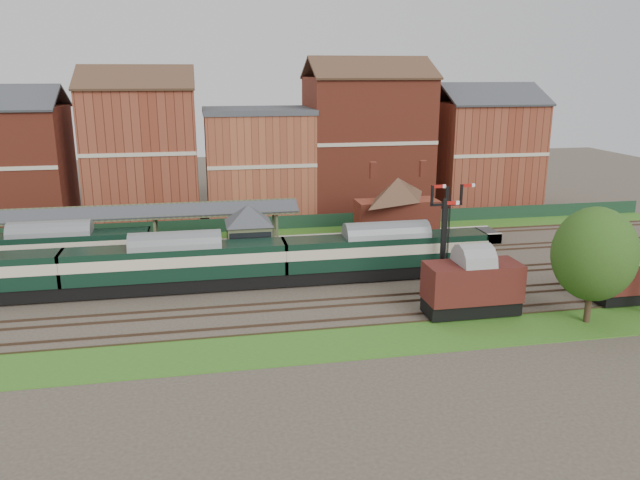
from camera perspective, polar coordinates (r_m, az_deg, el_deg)
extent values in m
plane|color=#473D33|center=(50.68, -2.71, -4.02)|extent=(160.00, 160.00, 0.00)
cube|color=#2D6619|center=(65.88, -4.74, 0.51)|extent=(90.00, 4.50, 0.06)
cube|color=#2D6619|center=(39.68, -0.15, -9.59)|extent=(90.00, 5.00, 0.06)
cube|color=#193823|center=(67.63, -4.94, 1.53)|extent=(90.00, 0.12, 1.50)
cube|color=#2D2D2D|center=(59.40, -8.87, -0.78)|extent=(55.00, 3.40, 1.00)
cube|color=#6A7C58|center=(53.07, -6.45, -1.84)|extent=(3.40, 3.20, 2.40)
cube|color=#454D30|center=(52.48, -6.52, 0.45)|extent=(3.60, 3.40, 2.00)
pyramid|color=#383A3F|center=(52.05, -6.58, 2.37)|extent=(5.40, 5.40, 1.60)
cube|color=brown|center=(54.26, 2.01, -1.48)|extent=(3.00, 2.40, 2.20)
cube|color=#4C3323|center=(53.25, 2.18, -0.18)|extent=(3.20, 1.34, 0.79)
cube|color=#4C3323|center=(54.48, 1.87, 0.17)|extent=(3.20, 1.34, 0.79)
cube|color=#983926|center=(61.72, 7.01, 2.05)|extent=(8.00, 3.00, 3.50)
pyramid|color=#4C3323|center=(61.15, 7.10, 4.65)|extent=(8.10, 8.10, 2.20)
cube|color=#983926|center=(60.34, 4.84, 5.06)|extent=(0.60, 0.60, 1.60)
cube|color=#983926|center=(61.87, 9.32, 5.16)|extent=(0.60, 0.60, 1.60)
cube|color=#454D30|center=(59.53, -25.47, 0.12)|extent=(0.22, 0.22, 3.40)
cube|color=#454D30|center=(60.46, -4.27, 1.80)|extent=(0.22, 0.22, 3.40)
cube|color=#383A3F|center=(57.62, -14.97, 2.59)|extent=(26.00, 1.99, 0.90)
cube|color=#383A3F|center=(59.47, -14.86, 2.98)|extent=(26.00, 1.99, 0.90)
cube|color=#454D30|center=(58.47, -14.94, 3.15)|extent=(26.00, 0.20, 0.20)
cube|color=black|center=(50.27, 11.32, 0.30)|extent=(0.25, 0.25, 8.00)
cube|color=black|center=(49.68, 11.47, 3.20)|extent=(2.60, 0.18, 0.18)
cube|color=#B2140F|center=(49.16, 10.86, 4.83)|extent=(1.10, 0.08, 0.25)
cube|color=#B2140F|center=(50.10, 13.42, 4.88)|extent=(1.10, 0.08, 0.25)
cube|color=black|center=(45.52, 11.10, -1.25)|extent=(0.25, 0.25, 8.00)
cube|color=#B2140F|center=(44.84, 11.99, 3.33)|extent=(1.10, 0.08, 0.25)
cube|color=#983926|center=(76.11, -27.23, 5.85)|extent=(14.00, 10.00, 13.00)
cube|color=brown|center=(73.23, -15.92, 7.43)|extent=(12.00, 10.00, 15.00)
cube|color=#A15334|center=(73.48, -5.63, 6.77)|extent=(12.00, 10.00, 12.00)
cube|color=#983926|center=(75.53, 4.30, 8.56)|extent=(14.00, 10.00, 16.00)
cube|color=brown|center=(80.94, 14.67, 7.49)|extent=(12.00, 10.00, 13.00)
cube|color=black|center=(50.05, -12.86, -3.83)|extent=(16.85, 2.36, 1.03)
cube|color=black|center=(49.53, -12.98, -1.93)|extent=(16.85, 2.62, 2.43)
cube|color=beige|center=(49.44, -13.00, -1.61)|extent=(16.87, 2.66, 0.84)
cube|color=slate|center=(49.15, -13.07, -0.42)|extent=(16.85, 2.62, 0.56)
cube|color=black|center=(52.13, 5.98, -2.75)|extent=(16.85, 2.36, 1.03)
cube|color=black|center=(51.63, 6.03, -0.92)|extent=(16.85, 2.62, 2.43)
cube|color=beige|center=(51.55, 6.04, -0.61)|extent=(16.87, 2.66, 0.84)
cube|color=slate|center=(51.27, 6.07, 0.54)|extent=(16.85, 2.62, 0.56)
cube|color=black|center=(57.59, -23.11, -2.20)|extent=(16.07, 2.25, 0.98)
cube|color=black|center=(57.16, -23.28, -0.62)|extent=(16.07, 2.50, 2.32)
cube|color=beige|center=(57.09, -23.31, -0.35)|extent=(16.09, 2.54, 0.80)
cube|color=slate|center=(56.84, -23.41, 0.63)|extent=(16.07, 2.50, 0.54)
cube|color=black|center=(45.43, 13.61, -5.88)|extent=(6.60, 2.43, 0.99)
cube|color=#4E1E16|center=(44.82, 13.75, -3.71)|extent=(6.60, 2.86, 2.64)
cube|color=gray|center=(44.38, 13.87, -1.94)|extent=(6.60, 2.86, 0.48)
cube|color=black|center=(51.92, 26.58, -4.52)|extent=(5.63, 2.07, 0.84)
cube|color=#4E1E16|center=(51.46, 26.78, -2.89)|extent=(5.63, 2.44, 2.25)
cube|color=gray|center=(51.12, 26.94, -1.57)|extent=(5.63, 2.44, 0.41)
cylinder|color=#382619|center=(46.18, 23.40, -4.77)|extent=(0.44, 0.44, 3.77)
ellipsoid|color=#193D11|center=(45.31, 23.80, -1.18)|extent=(5.54, 5.54, 6.37)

